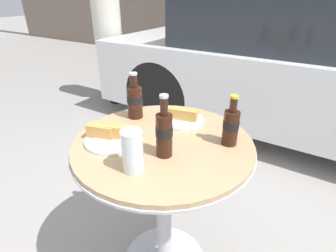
# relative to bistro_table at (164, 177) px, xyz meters

# --- Properties ---
(bistro_table) EXTENTS (0.75, 0.75, 0.77)m
(bistro_table) POSITION_rel_bistro_table_xyz_m (0.00, 0.00, 0.00)
(bistro_table) COLOR #B7B7BC
(bistro_table) RESTS_ON ground_plane
(cola_bottle_left) EXTENTS (0.06, 0.06, 0.24)m
(cola_bottle_left) POSITION_rel_bistro_table_xyz_m (0.06, -0.09, 0.29)
(cola_bottle_left) COLOR #33190F
(cola_bottle_left) RESTS_ON bistro_table
(cola_bottle_right) EXTENTS (0.07, 0.07, 0.22)m
(cola_bottle_right) POSITION_rel_bistro_table_xyz_m (-0.24, 0.12, 0.28)
(cola_bottle_right) COLOR #33190F
(cola_bottle_right) RESTS_ON bistro_table
(cola_bottle_center) EXTENTS (0.06, 0.06, 0.21)m
(cola_bottle_center) POSITION_rel_bistro_table_xyz_m (0.24, 0.12, 0.27)
(cola_bottle_center) COLOR #33190F
(cola_bottle_center) RESTS_ON bistro_table
(drinking_glass) EXTENTS (0.07, 0.07, 0.15)m
(drinking_glass) POSITION_rel_bistro_table_xyz_m (0.02, -0.22, 0.26)
(drinking_glass) COLOR silver
(drinking_glass) RESTS_ON bistro_table
(lunch_plate_near) EXTENTS (0.20, 0.20, 0.06)m
(lunch_plate_near) POSITION_rel_bistro_table_xyz_m (-0.02, 0.19, 0.21)
(lunch_plate_near) COLOR white
(lunch_plate_near) RESTS_ON bistro_table
(lunch_plate_far) EXTENTS (0.24, 0.24, 0.07)m
(lunch_plate_far) POSITION_rel_bistro_table_xyz_m (-0.17, -0.11, 0.21)
(lunch_plate_far) COLOR white
(lunch_plate_far) RESTS_ON bistro_table
(parked_car) EXTENTS (3.88, 1.67, 1.28)m
(parked_car) POSITION_rel_bistro_table_xyz_m (0.24, 2.07, 0.04)
(parked_car) COLOR silver
(parked_car) RESTS_ON ground_plane
(pedestrian) EXTENTS (0.33, 0.33, 1.62)m
(pedestrian) POSITION_rel_bistro_table_xyz_m (-1.86, 1.65, 0.33)
(pedestrian) COLOR black
(pedestrian) RESTS_ON ground_plane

